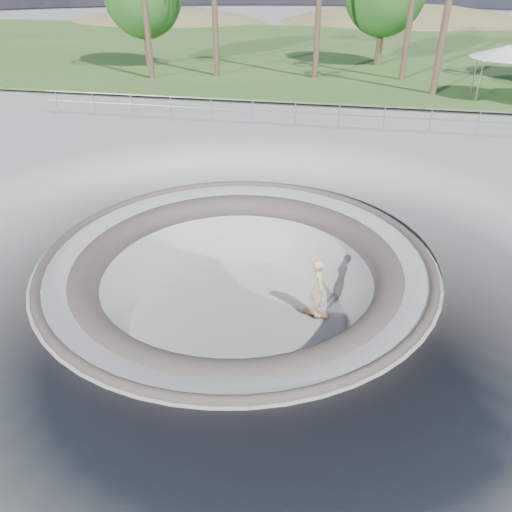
% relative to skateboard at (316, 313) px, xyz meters
% --- Properties ---
extents(ground, '(180.00, 180.00, 0.00)m').
position_rel_skateboard_xyz_m(ground, '(-2.16, -0.39, 1.84)').
color(ground, '#A1A19C').
rests_on(ground, ground).
extents(skate_bowl, '(14.00, 14.00, 4.10)m').
position_rel_skateboard_xyz_m(skate_bowl, '(-2.16, -0.39, 0.01)').
color(skate_bowl, '#A1A19C').
rests_on(skate_bowl, ground).
extents(grass_strip, '(180.00, 36.00, 0.12)m').
position_rel_skateboard_xyz_m(grass_strip, '(-2.16, 33.61, 2.06)').
color(grass_strip, '#355923').
rests_on(grass_strip, ground).
extents(distant_hills, '(103.20, 45.00, 28.60)m').
position_rel_skateboard_xyz_m(distant_hills, '(1.62, 56.78, -5.18)').
color(distant_hills, brown).
rests_on(distant_hills, ground).
extents(safety_railing, '(25.00, 0.06, 1.03)m').
position_rel_skateboard_xyz_m(safety_railing, '(-2.16, 11.61, 2.53)').
color(safety_railing, '#909298').
rests_on(safety_railing, ground).
extents(skateboard, '(0.80, 0.41, 0.08)m').
position_rel_skateboard_xyz_m(skateboard, '(0.00, 0.00, 0.00)').
color(skateboard, brown).
rests_on(skateboard, ground).
extents(skater, '(0.58, 0.73, 1.73)m').
position_rel_skateboard_xyz_m(skater, '(0.00, -0.00, 0.88)').
color(skater, '#D1AC87').
rests_on(skater, skateboard).
extents(canopy_white, '(5.33, 5.33, 2.70)m').
position_rel_skateboard_xyz_m(canopy_white, '(8.09, 18.41, 4.48)').
color(canopy_white, '#909298').
rests_on(canopy_white, ground).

